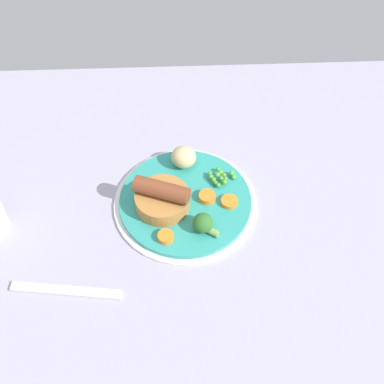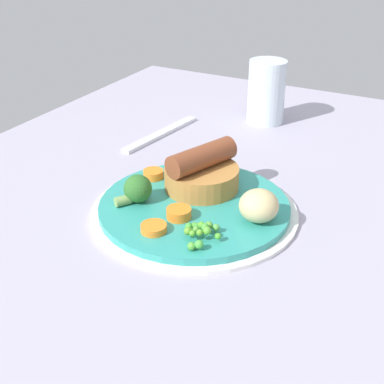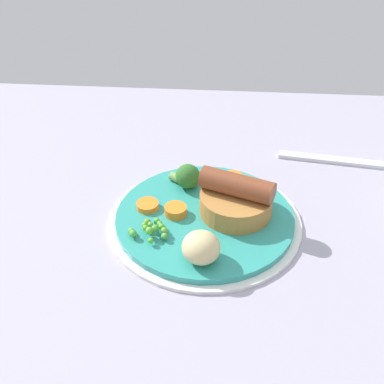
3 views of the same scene
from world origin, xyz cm
name	(u,v)px [view 3 (image 3 of 3)]	position (x,y,z in cm)	size (l,w,h in cm)	color
dining_table	(213,227)	(0.00, 0.00, 1.50)	(110.00, 80.00, 3.00)	#9E99AD
dinner_plate	(205,220)	(1.15, 1.08, 3.57)	(25.83, 25.83, 1.40)	silver
sausage_pudding	(236,200)	(-2.90, 0.34, 6.61)	(10.20, 9.66, 5.91)	#AD7538
pea_pile	(151,228)	(7.78, 5.29, 5.27)	(5.22, 4.56, 1.73)	#519E33
broccoli_floret_near	(187,176)	(4.04, -5.43, 6.09)	(4.66, 3.94, 3.52)	#2D6628
potato_chunk_0	(201,247)	(1.14, 9.54, 6.35)	(4.58, 4.68, 3.90)	#CCB77F
carrot_slice_0	(176,211)	(5.04, 1.07, 5.01)	(2.97, 2.97, 1.21)	orange
carrot_slice_2	(233,178)	(-2.43, -7.08, 4.95)	(2.74, 2.74, 1.11)	orange
carrot_slice_4	(148,204)	(8.96, -0.24, 4.82)	(3.01, 3.01, 0.84)	orange
fork	(336,160)	(-18.61, -15.67, 3.30)	(18.00, 1.60, 0.60)	silver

